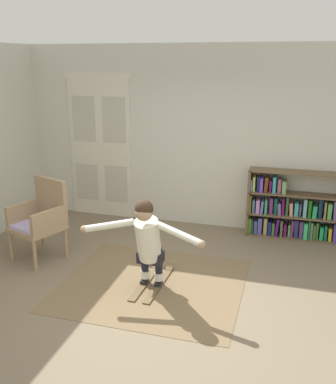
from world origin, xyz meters
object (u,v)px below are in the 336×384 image
(bookshelf, at_px, (297,211))
(skis_pair, at_px, (153,281))
(wicker_chair, at_px, (41,217))
(person_skier, at_px, (148,238))

(bookshelf, height_order, skis_pair, bookshelf)
(bookshelf, distance_m, skis_pair, 2.64)
(wicker_chair, xyz_separation_m, person_skier, (1.71, -0.48, 0.09))
(wicker_chair, relative_size, skis_pair, 1.13)
(person_skier, bearing_deg, wicker_chair, 164.39)
(skis_pair, bearing_deg, wicker_chair, 169.73)
(bookshelf, height_order, wicker_chair, wicker_chair)
(bookshelf, bearing_deg, wicker_chair, -153.42)
(bookshelf, bearing_deg, skis_pair, -129.92)
(wicker_chair, bearing_deg, skis_pair, -10.27)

